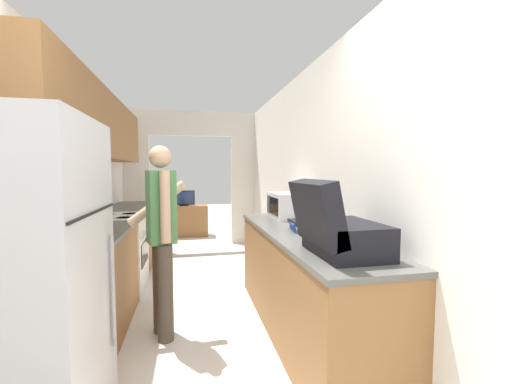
{
  "coord_description": "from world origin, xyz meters",
  "views": [
    {
      "loc": [
        -0.05,
        -1.11,
        1.4
      ],
      "look_at": [
        0.78,
        2.77,
        1.13
      ],
      "focal_mm": 22.0,
      "sensor_mm": 36.0,
      "label": 1
    }
  ],
  "objects_px": {
    "microwave": "(287,205)",
    "book_stack": "(304,225)",
    "person": "(162,236)",
    "tv_cabinet": "(184,221)",
    "range_oven": "(116,253)",
    "suitcase": "(335,229)",
    "refrigerator": "(20,289)",
    "television": "(184,198)"
  },
  "relations": [
    {
      "from": "microwave",
      "to": "book_stack",
      "type": "relative_size",
      "value": 1.74
    },
    {
      "from": "person",
      "to": "microwave",
      "type": "relative_size",
      "value": 3.14
    },
    {
      "from": "book_stack",
      "to": "tv_cabinet",
      "type": "distance_m",
      "value": 4.48
    },
    {
      "from": "range_oven",
      "to": "suitcase",
      "type": "height_order",
      "value": "suitcase"
    },
    {
      "from": "refrigerator",
      "to": "television",
      "type": "height_order",
      "value": "refrigerator"
    },
    {
      "from": "suitcase",
      "to": "microwave",
      "type": "relative_size",
      "value": 1.08
    },
    {
      "from": "person",
      "to": "book_stack",
      "type": "xyz_separation_m",
      "value": [
        1.19,
        -0.16,
        0.07
      ]
    },
    {
      "from": "tv_cabinet",
      "to": "television",
      "type": "relative_size",
      "value": 2.19
    },
    {
      "from": "person",
      "to": "suitcase",
      "type": "height_order",
      "value": "person"
    },
    {
      "from": "range_oven",
      "to": "person",
      "type": "bearing_deg",
      "value": -62.1
    },
    {
      "from": "refrigerator",
      "to": "microwave",
      "type": "xyz_separation_m",
      "value": [
        1.86,
        1.61,
        0.19
      ]
    },
    {
      "from": "television",
      "to": "book_stack",
      "type": "bearing_deg",
      "value": -75.89
    },
    {
      "from": "person",
      "to": "suitcase",
      "type": "xyz_separation_m",
      "value": [
        1.1,
        -0.93,
        0.19
      ]
    },
    {
      "from": "range_oven",
      "to": "microwave",
      "type": "bearing_deg",
      "value": -16.21
    },
    {
      "from": "person",
      "to": "microwave",
      "type": "bearing_deg",
      "value": -82.16
    },
    {
      "from": "range_oven",
      "to": "tv_cabinet",
      "type": "xyz_separation_m",
      "value": [
        0.73,
        2.99,
        -0.12
      ]
    },
    {
      "from": "refrigerator",
      "to": "range_oven",
      "type": "height_order",
      "value": "refrigerator"
    },
    {
      "from": "range_oven",
      "to": "television",
      "type": "xyz_separation_m",
      "value": [
        0.73,
        2.95,
        0.37
      ]
    },
    {
      "from": "person",
      "to": "microwave",
      "type": "height_order",
      "value": "person"
    },
    {
      "from": "refrigerator",
      "to": "television",
      "type": "bearing_deg",
      "value": 82.24
    },
    {
      "from": "refrigerator",
      "to": "tv_cabinet",
      "type": "xyz_separation_m",
      "value": [
        0.7,
        5.15,
        -0.5
      ]
    },
    {
      "from": "book_stack",
      "to": "tv_cabinet",
      "type": "bearing_deg",
      "value": 103.98
    },
    {
      "from": "person",
      "to": "television",
      "type": "height_order",
      "value": "person"
    },
    {
      "from": "tv_cabinet",
      "to": "person",
      "type": "bearing_deg",
      "value": -91.65
    },
    {
      "from": "range_oven",
      "to": "tv_cabinet",
      "type": "bearing_deg",
      "value": 76.3
    },
    {
      "from": "range_oven",
      "to": "tv_cabinet",
      "type": "relative_size",
      "value": 1.04
    },
    {
      "from": "tv_cabinet",
      "to": "book_stack",
      "type": "bearing_deg",
      "value": -76.02
    },
    {
      "from": "refrigerator",
      "to": "person",
      "type": "distance_m",
      "value": 1.16
    },
    {
      "from": "tv_cabinet",
      "to": "microwave",
      "type": "bearing_deg",
      "value": -71.76
    },
    {
      "from": "refrigerator",
      "to": "range_oven",
      "type": "distance_m",
      "value": 2.19
    },
    {
      "from": "person",
      "to": "book_stack",
      "type": "relative_size",
      "value": 5.47
    },
    {
      "from": "suitcase",
      "to": "television",
      "type": "relative_size",
      "value": 1.22
    },
    {
      "from": "television",
      "to": "microwave",
      "type": "bearing_deg",
      "value": -71.56
    },
    {
      "from": "suitcase",
      "to": "television",
      "type": "bearing_deg",
      "value": 101.07
    },
    {
      "from": "range_oven",
      "to": "microwave",
      "type": "distance_m",
      "value": 2.06
    },
    {
      "from": "refrigerator",
      "to": "suitcase",
      "type": "distance_m",
      "value": 1.7
    },
    {
      "from": "book_stack",
      "to": "tv_cabinet",
      "type": "relative_size",
      "value": 0.3
    },
    {
      "from": "person",
      "to": "tv_cabinet",
      "type": "height_order",
      "value": "person"
    },
    {
      "from": "tv_cabinet",
      "to": "television",
      "type": "height_order",
      "value": "television"
    },
    {
      "from": "television",
      "to": "suitcase",
      "type": "bearing_deg",
      "value": -78.93
    },
    {
      "from": "refrigerator",
      "to": "tv_cabinet",
      "type": "distance_m",
      "value": 5.22
    },
    {
      "from": "book_stack",
      "to": "television",
      "type": "bearing_deg",
      "value": 104.11
    }
  ]
}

